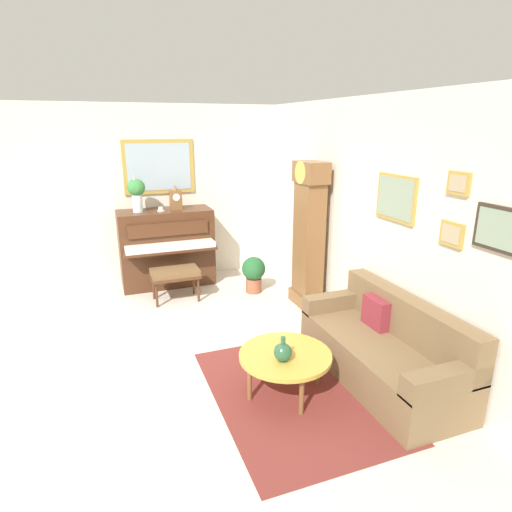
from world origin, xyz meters
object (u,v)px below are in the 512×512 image
Objects in this scene: piano at (167,247)px; mantel_clock at (176,199)px; coffee_table at (285,356)px; grandfather_clock at (309,239)px; couch at (384,350)px; teacup at (161,209)px; flower_vase at (136,191)px; potted_plant at (254,272)px; piano_bench at (175,274)px; green_jug at (283,352)px.

piano is 3.79× the size of mantel_clock.
piano is at bearing -170.64° from coffee_table.
grandfather_clock reaches higher than couch.
couch is 16.38× the size of teacup.
flower_vase is (-3.36, -0.95, 1.14)m from coffee_table.
mantel_clock is at bearing -129.32° from potted_plant.
mantel_clock is 1.66m from potted_plant.
teacup is at bearing -80.96° from mantel_clock.
grandfather_clock is 17.50× the size of teacup.
flower_vase is at bearing -164.20° from coffee_table.
piano is at bearing -90.73° from mantel_clock.
piano_bench is 0.34× the size of grandfather_clock.
coffee_table is at bearing -13.64° from potted_plant.
potted_plant is at bearing 62.67° from flower_vase.
coffee_table is at bearing 9.36° from piano.
coffee_table is at bearing 10.49° from teacup.
mantel_clock is (0.00, 0.18, 0.77)m from piano.
coffee_table is 3.68m from flower_vase.
mantel_clock reaches higher than couch.
green_jug is at bearing -90.71° from couch.
mantel_clock is (-0.72, 0.20, 0.98)m from piano_bench.
grandfather_clock is at bearing 54.81° from flower_vase.
piano_bench is 1.39m from flower_vase.
mantel_clock is at bearing -134.10° from grandfather_clock.
couch is 3.39× the size of potted_plant.
potted_plant is at bearing 57.97° from teacup.
piano_bench is 1.25× the size of potted_plant.
mantel_clock is 3.59m from green_jug.
grandfather_clock is 5.34× the size of mantel_clock.
flower_vase is at bearing -89.73° from piano.
green_jug is 0.43× the size of potted_plant.
green_jug is (3.47, 0.48, -0.11)m from piano.
mantel_clock is at bearing 164.85° from piano_bench.
piano_bench is 1.21× the size of flower_vase.
piano reaches higher than potted_plant.
flower_vase is at bearing -165.79° from green_jug.
grandfather_clock reaches higher than coffee_table.
grandfather_clock is (0.78, 1.74, 0.56)m from piano_bench.
grandfather_clock reaches higher than piano_bench.
couch is at bearing 25.70° from teacup.
flower_vase is at bearing -96.67° from teacup.
grandfather_clock is 2.31× the size of coffee_table.
coffee_table is at bearing 12.14° from piano_bench.
piano_bench is 3.19m from couch.
piano_bench is 0.80× the size of coffee_table.
grandfather_clock is 2.28m from coffee_table.
potted_plant is (-2.55, 0.62, -0.06)m from coffee_table.
teacup is at bearing -55.81° from piano.
couch is 3.90m from mantel_clock.
flower_vase is 3.72m from green_jug.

